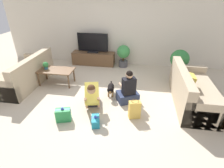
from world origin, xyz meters
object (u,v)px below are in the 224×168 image
object	(u,v)px
gift_box_a	(96,121)
tabletop_plant	(46,65)
gift_box_b	(63,115)
gift_bag_a	(135,110)
tv	(93,44)
sofa_left	(25,75)
potted_plant_corner_right	(179,61)
coffee_table	(56,71)
potted_plant_back_right	(123,54)
sofa_right	(193,92)
person_sitting	(128,91)
person_kneeling	(92,95)
tv_console	(94,58)
dog	(111,88)

from	to	relation	value
gift_box_a	tabletop_plant	distance (m)	2.57
gift_box_b	gift_bag_a	size ratio (longest dim) A/B	0.80
tv	gift_bag_a	distance (m)	3.48
gift_box_a	gift_box_b	xyz separation A→B (m)	(-0.73, 0.02, 0.06)
sofa_left	gift_box_b	bearing A→B (deg)	51.78
sofa_left	potted_plant_corner_right	world-z (taller)	potted_plant_corner_right
coffee_table	tv	world-z (taller)	tv
potted_plant_back_right	gift_box_b	world-z (taller)	potted_plant_back_right
sofa_right	potted_plant_back_right	distance (m)	2.88
coffee_table	person_sitting	size ratio (longest dim) A/B	1.20
sofa_right	person_sitting	world-z (taller)	sofa_right
coffee_table	person_sitting	world-z (taller)	person_sitting
person_kneeling	tabletop_plant	distance (m)	2.00
tv_console	dog	size ratio (longest dim) A/B	2.62
tv_console	gift_box_a	world-z (taller)	tv_console
person_kneeling	tabletop_plant	bearing A→B (deg)	134.60
coffee_table	tabletop_plant	bearing A→B (deg)	178.01
sofa_right	gift_box_a	bearing A→B (deg)	118.61
potted_plant_corner_right	sofa_right	bearing A→B (deg)	-83.83
tv_console	tabletop_plant	bearing A→B (deg)	-120.54
sofa_left	tv	xyz separation A→B (m)	(1.63, 1.91, 0.49)
sofa_right	dog	xyz separation A→B (m)	(-2.09, -0.01, -0.08)
tabletop_plant	person_kneeling	bearing A→B (deg)	-31.34
tv_console	potted_plant_corner_right	world-z (taller)	potted_plant_corner_right
sofa_left	gift_box_a	size ratio (longest dim) A/B	6.13
tv_console	gift_box_b	xyz separation A→B (m)	(0.17, -3.33, -0.09)
potted_plant_back_right	person_sitting	bearing A→B (deg)	-81.06
gift_box_b	sofa_left	bearing A→B (deg)	141.78
person_kneeling	sofa_right	bearing A→B (deg)	-0.29
coffee_table	tv	distance (m)	1.90
tv	tabletop_plant	size ratio (longest dim) A/B	5.11
tv	potted_plant_corner_right	world-z (taller)	tv
gift_box_a	potted_plant_corner_right	bearing A→B (deg)	51.26
tv_console	dog	bearing A→B (deg)	-64.38
sofa_left	gift_bag_a	xyz separation A→B (m)	(3.34, -1.07, -0.09)
tv_console	potted_plant_corner_right	distance (m)	3.09
coffee_table	sofa_right	bearing A→B (deg)	-6.32
sofa_left	sofa_right	world-z (taller)	same
sofa_left	person_sitting	xyz separation A→B (m)	(3.14, -0.42, 0.00)
potted_plant_corner_right	person_sitting	bearing A→B (deg)	-133.16
potted_plant_corner_right	sofa_left	bearing A→B (deg)	-166.14
sofa_left	gift_box_a	xyz separation A→B (m)	(2.53, -1.44, -0.21)
tv	gift_box_a	distance (m)	3.54
potted_plant_corner_right	person_sitting	distance (m)	2.16
sofa_right	coffee_table	size ratio (longest dim) A/B	1.93
potted_plant_back_right	gift_box_b	bearing A→B (deg)	-106.55
person_kneeling	gift_bag_a	world-z (taller)	person_kneeling
potted_plant_back_right	gift_box_a	size ratio (longest dim) A/B	2.46
potted_plant_corner_right	potted_plant_back_right	size ratio (longest dim) A/B	1.18
tv_console	person_sitting	distance (m)	2.78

